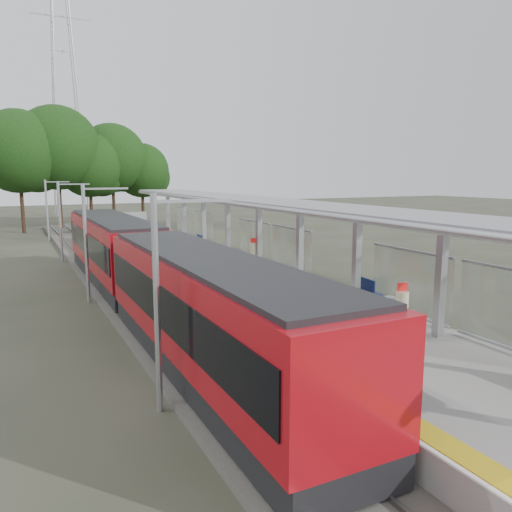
# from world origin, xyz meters

# --- Properties ---
(trackbed) EXTENTS (3.00, 70.00, 0.24)m
(trackbed) POSITION_xyz_m (-4.50, 20.00, 0.12)
(trackbed) COLOR #59544C
(trackbed) RESTS_ON ground
(platform) EXTENTS (6.00, 50.00, 1.00)m
(platform) POSITION_xyz_m (0.00, 20.00, 0.50)
(platform) COLOR gray
(platform) RESTS_ON ground
(tactile_strip) EXTENTS (0.60, 50.00, 0.02)m
(tactile_strip) POSITION_xyz_m (-2.55, 20.00, 1.01)
(tactile_strip) COLOR yellow
(tactile_strip) RESTS_ON platform
(end_fence) EXTENTS (6.00, 0.10, 1.20)m
(end_fence) POSITION_xyz_m (0.00, 44.95, 1.60)
(end_fence) COLOR #9EA0A5
(end_fence) RESTS_ON platform
(train) EXTENTS (2.74, 27.60, 3.62)m
(train) POSITION_xyz_m (-4.50, 15.22, 2.05)
(train) COLOR black
(train) RESTS_ON ground
(canopy) EXTENTS (3.27, 38.00, 3.66)m
(canopy) POSITION_xyz_m (1.61, 16.19, 4.20)
(canopy) COLOR #9EA0A5
(canopy) RESTS_ON platform
(pylon) EXTENTS (8.00, 4.00, 38.00)m
(pylon) POSITION_xyz_m (-1.00, 73.00, 19.00)
(pylon) COLOR #9EA0A5
(pylon) RESTS_ON ground
(tree_cluster) EXTENTS (20.57, 11.92, 12.92)m
(tree_cluster) POSITION_xyz_m (-2.45, 52.67, 7.76)
(tree_cluster) COLOR #382316
(tree_cluster) RESTS_ON ground
(catenary_masts) EXTENTS (2.08, 48.16, 5.40)m
(catenary_masts) POSITION_xyz_m (-6.22, 19.00, 2.91)
(catenary_masts) COLOR #9EA0A5
(catenary_masts) RESTS_ON ground
(bench_mid) EXTENTS (0.58, 1.49, 0.99)m
(bench_mid) POSITION_xyz_m (2.61, 10.19, 1.52)
(bench_mid) COLOR #0E1B49
(bench_mid) RESTS_ON platform
(bench_far) EXTENTS (0.65, 1.43, 0.94)m
(bench_far) POSITION_xyz_m (1.85, 26.17, 1.50)
(bench_far) COLOR #0E1B49
(bench_far) RESTS_ON platform
(info_pillar_near) EXTENTS (0.38, 0.38, 1.70)m
(info_pillar_near) POSITION_xyz_m (0.84, 6.33, 1.74)
(info_pillar_near) COLOR beige
(info_pillar_near) RESTS_ON platform
(info_pillar_far) EXTENTS (0.37, 0.37, 1.63)m
(info_pillar_far) POSITION_xyz_m (1.80, 18.20, 1.70)
(info_pillar_far) COLOR beige
(info_pillar_far) RESTS_ON platform
(litter_bin) EXTENTS (0.41, 0.41, 0.83)m
(litter_bin) POSITION_xyz_m (1.78, 7.86, 1.41)
(litter_bin) COLOR #9EA0A5
(litter_bin) RESTS_ON platform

